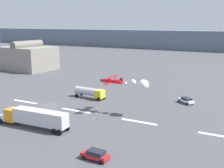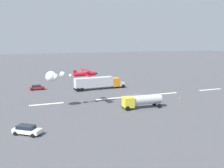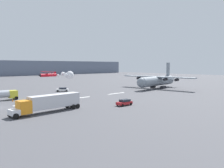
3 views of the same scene
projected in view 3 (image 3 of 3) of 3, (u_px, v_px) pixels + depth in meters
runway_stripe_4 at (28, 104)px, 58.77m from camera, size 8.00×0.90×0.01m
runway_stripe_5 at (79, 98)px, 69.86m from camera, size 8.00×0.90×0.01m
runway_stripe_6 at (116, 93)px, 80.96m from camera, size 8.00×0.90×0.01m
cargo_transport_plane at (156, 81)px, 96.88m from camera, size 26.36×33.57×11.27m
stunt_biplane_red at (64, 75)px, 70.13m from camera, size 12.08×6.35×2.41m
semi_truck_orange at (49, 102)px, 48.78m from camera, size 15.94×3.70×3.70m
fuel_tanker_truck at (1, 95)px, 64.51m from camera, size 8.98×3.27×2.90m
followme_car_yellow at (124, 102)px, 56.79m from camera, size 4.34×2.10×1.52m
airport_staff_sedan at (63, 89)px, 86.87m from camera, size 4.71×4.18×1.52m
traffic_cone_far at (13, 100)px, 62.98m from camera, size 0.44×0.44×0.75m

